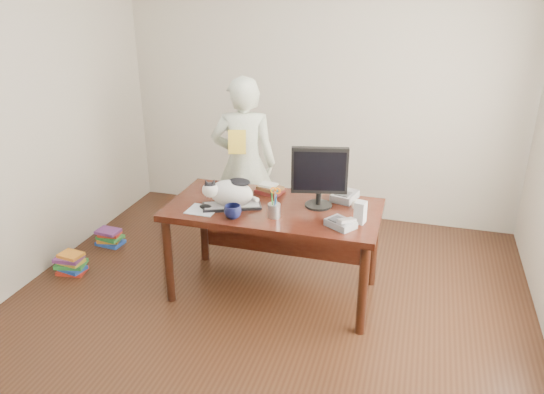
{
  "coord_description": "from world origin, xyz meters",
  "views": [
    {
      "loc": [
        1.01,
        -2.92,
        2.37
      ],
      "look_at": [
        0.0,
        0.55,
        0.85
      ],
      "focal_mm": 35.0,
      "sensor_mm": 36.0,
      "label": 1
    }
  ],
  "objects_px": {
    "monitor": "(319,174)",
    "person": "(244,164)",
    "keyboard": "(232,206)",
    "speaker": "(360,212)",
    "baseball": "(357,204)",
    "cat": "(230,192)",
    "phone": "(341,223)",
    "coffee_mug": "(233,212)",
    "book_stack": "(270,189)",
    "mouse": "(206,207)",
    "book_pile_b": "(110,237)",
    "calculator": "(345,196)",
    "desk": "(277,220)",
    "book_pile_a": "(71,263)",
    "pen_cup": "(274,209)"
  },
  "relations": [
    {
      "from": "pen_cup",
      "to": "person",
      "type": "xyz_separation_m",
      "value": [
        -0.55,
        0.92,
        -0.02
      ]
    },
    {
      "from": "calculator",
      "to": "book_pile_a",
      "type": "bearing_deg",
      "value": -154.1
    },
    {
      "from": "cat",
      "to": "phone",
      "type": "distance_m",
      "value": 0.87
    },
    {
      "from": "monitor",
      "to": "baseball",
      "type": "distance_m",
      "value": 0.36
    },
    {
      "from": "coffee_mug",
      "to": "book_stack",
      "type": "relative_size",
      "value": 0.52
    },
    {
      "from": "keyboard",
      "to": "calculator",
      "type": "bearing_deg",
      "value": 1.71
    },
    {
      "from": "monitor",
      "to": "baseball",
      "type": "xyz_separation_m",
      "value": [
        0.28,
        0.04,
        -0.23
      ]
    },
    {
      "from": "speaker",
      "to": "coffee_mug",
      "type": "bearing_deg",
      "value": -155.75
    },
    {
      "from": "coffee_mug",
      "to": "book_pile_a",
      "type": "xyz_separation_m",
      "value": [
        -1.52,
        0.07,
        -0.71
      ]
    },
    {
      "from": "coffee_mug",
      "to": "calculator",
      "type": "height_order",
      "value": "coffee_mug"
    },
    {
      "from": "keyboard",
      "to": "coffee_mug",
      "type": "xyz_separation_m",
      "value": [
        0.07,
        -0.17,
        0.04
      ]
    },
    {
      "from": "keyboard",
      "to": "book_stack",
      "type": "distance_m",
      "value": 0.4
    },
    {
      "from": "desk",
      "to": "person",
      "type": "distance_m",
      "value": 0.85
    },
    {
      "from": "desk",
      "to": "phone",
      "type": "distance_m",
      "value": 0.64
    },
    {
      "from": "baseball",
      "to": "cat",
      "type": "bearing_deg",
      "value": -165.59
    },
    {
      "from": "desk",
      "to": "person",
      "type": "bearing_deg",
      "value": 126.45
    },
    {
      "from": "coffee_mug",
      "to": "calculator",
      "type": "bearing_deg",
      "value": 37.75
    },
    {
      "from": "monitor",
      "to": "coffee_mug",
      "type": "height_order",
      "value": "monitor"
    },
    {
      "from": "speaker",
      "to": "monitor",
      "type": "bearing_deg",
      "value": 164.22
    },
    {
      "from": "book_stack",
      "to": "book_pile_a",
      "type": "xyz_separation_m",
      "value": [
        -1.64,
        -0.45,
        -0.7
      ]
    },
    {
      "from": "cat",
      "to": "calculator",
      "type": "relative_size",
      "value": 1.64
    },
    {
      "from": "baseball",
      "to": "person",
      "type": "height_order",
      "value": "person"
    },
    {
      "from": "pen_cup",
      "to": "book_stack",
      "type": "height_order",
      "value": "pen_cup"
    },
    {
      "from": "book_pile_b",
      "to": "cat",
      "type": "bearing_deg",
      "value": -18.01
    },
    {
      "from": "mouse",
      "to": "person",
      "type": "bearing_deg",
      "value": 92.63
    },
    {
      "from": "book_stack",
      "to": "calculator",
      "type": "bearing_deg",
      "value": 20.17
    },
    {
      "from": "baseball",
      "to": "calculator",
      "type": "distance_m",
      "value": 0.19
    },
    {
      "from": "mouse",
      "to": "book_stack",
      "type": "xyz_separation_m",
      "value": [
        0.37,
        0.44,
        0.01
      ]
    },
    {
      "from": "phone",
      "to": "book_pile_a",
      "type": "relative_size",
      "value": 0.88
    },
    {
      "from": "keyboard",
      "to": "calculator",
      "type": "relative_size",
      "value": 1.88
    },
    {
      "from": "baseball",
      "to": "book_pile_a",
      "type": "xyz_separation_m",
      "value": [
        -2.36,
        -0.33,
        -0.7
      ]
    },
    {
      "from": "pen_cup",
      "to": "speaker",
      "type": "distance_m",
      "value": 0.61
    },
    {
      "from": "baseball",
      "to": "book_pile_b",
      "type": "distance_m",
      "value": 2.44
    },
    {
      "from": "phone",
      "to": "speaker",
      "type": "height_order",
      "value": "speaker"
    },
    {
      "from": "cat",
      "to": "speaker",
      "type": "distance_m",
      "value": 0.98
    },
    {
      "from": "keyboard",
      "to": "speaker",
      "type": "xyz_separation_m",
      "value": [
        0.96,
        0.0,
        0.07
      ]
    },
    {
      "from": "phone",
      "to": "pen_cup",
      "type": "bearing_deg",
      "value": -150.65
    },
    {
      "from": "pen_cup",
      "to": "monitor",
      "type": "bearing_deg",
      "value": 44.09
    },
    {
      "from": "keyboard",
      "to": "person",
      "type": "xyz_separation_m",
      "value": [
        -0.19,
        0.85,
        0.03
      ]
    },
    {
      "from": "monitor",
      "to": "person",
      "type": "relative_size",
      "value": 0.3
    },
    {
      "from": "desk",
      "to": "keyboard",
      "type": "height_order",
      "value": "keyboard"
    },
    {
      "from": "cat",
      "to": "monitor",
      "type": "xyz_separation_m",
      "value": [
        0.64,
        0.2,
        0.14
      ]
    },
    {
      "from": "coffee_mug",
      "to": "book_pile_b",
      "type": "distance_m",
      "value": 1.77
    },
    {
      "from": "mouse",
      "to": "baseball",
      "type": "distance_m",
      "value": 1.13
    },
    {
      "from": "book_stack",
      "to": "phone",
      "type": "bearing_deg",
      "value": -17.93
    },
    {
      "from": "calculator",
      "to": "phone",
      "type": "bearing_deg",
      "value": -70.17
    },
    {
      "from": "book_stack",
      "to": "coffee_mug",
      "type": "bearing_deg",
      "value": -85.99
    },
    {
      "from": "book_pile_b",
      "to": "coffee_mug",
      "type": "bearing_deg",
      "value": -22.69
    },
    {
      "from": "phone",
      "to": "person",
      "type": "xyz_separation_m",
      "value": [
        -1.04,
        0.95,
        0.01
      ]
    },
    {
      "from": "phone",
      "to": "baseball",
      "type": "distance_m",
      "value": 0.34
    }
  ]
}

